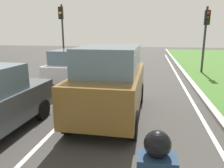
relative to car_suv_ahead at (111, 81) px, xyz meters
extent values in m
plane|color=#383533|center=(-0.67, 4.39, -1.17)|extent=(60.00, 60.00, 0.00)
cube|color=silver|center=(-1.37, 4.39, -1.16)|extent=(0.12, 32.00, 0.01)
cube|color=silver|center=(2.93, 4.39, -1.16)|extent=(0.12, 32.00, 0.01)
cube|color=#9E9B93|center=(3.43, 4.39, -1.11)|extent=(0.24, 48.00, 0.12)
cube|color=brown|center=(0.00, 0.04, -0.24)|extent=(1.93, 4.51, 1.10)
cube|color=slate|center=(0.00, -0.11, 0.71)|extent=(1.72, 2.71, 0.80)
cylinder|color=black|center=(-0.86, 1.58, -0.79)|extent=(0.22, 0.76, 0.76)
cylinder|color=black|center=(0.88, 1.57, -0.79)|extent=(0.22, 0.76, 0.76)
cylinder|color=black|center=(-0.88, -1.48, -0.79)|extent=(0.22, 0.76, 0.76)
cylinder|color=black|center=(0.87, -1.49, -0.79)|extent=(0.22, 0.76, 0.76)
cylinder|color=black|center=(-2.08, -0.68, -0.85)|extent=(0.23, 0.64, 0.64)
cube|color=silver|center=(-3.03, 4.44, -0.47)|extent=(1.76, 3.75, 0.80)
cube|color=slate|center=(-3.03, 4.19, 0.27)|extent=(1.54, 1.95, 0.68)
cylinder|color=black|center=(-3.74, 5.73, -0.87)|extent=(0.24, 0.61, 0.60)
cylinder|color=black|center=(-2.23, 5.68, -0.87)|extent=(0.24, 0.61, 0.60)
cylinder|color=black|center=(-3.82, 3.21, -0.87)|extent=(0.24, 0.61, 0.60)
cylinder|color=black|center=(-2.31, 3.16, -0.87)|extent=(0.24, 0.61, 0.60)
sphere|color=black|center=(1.35, -4.64, 0.43)|extent=(0.28, 0.28, 0.28)
cylinder|color=#2D2D2D|center=(4.63, 8.63, 0.97)|extent=(0.14, 0.14, 4.27)
cube|color=black|center=(4.63, 8.43, 2.41)|extent=(0.32, 0.24, 0.90)
sphere|color=red|center=(4.63, 8.30, 2.69)|extent=(0.20, 0.20, 0.20)
sphere|color=#382B0C|center=(4.63, 8.30, 2.41)|extent=(0.20, 0.20, 0.20)
sphere|color=black|center=(4.63, 8.30, 2.13)|extent=(0.20, 0.20, 0.20)
cylinder|color=#2D2D2D|center=(-5.66, 9.92, 1.21)|extent=(0.14, 0.14, 4.75)
cube|color=black|center=(-5.66, 9.72, 2.94)|extent=(0.32, 0.24, 0.90)
sphere|color=#3F0F0F|center=(-5.66, 9.59, 3.22)|extent=(0.20, 0.20, 0.20)
sphere|color=#F2AD19|center=(-5.66, 9.59, 2.94)|extent=(0.20, 0.20, 0.20)
sphere|color=black|center=(-5.66, 9.59, 2.66)|extent=(0.20, 0.20, 0.20)
camera|label=1|loc=(1.24, -6.69, 1.54)|focal=34.96mm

